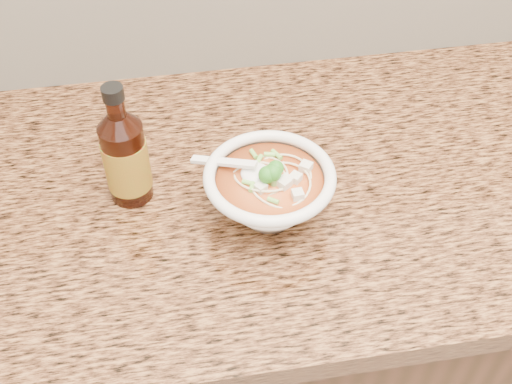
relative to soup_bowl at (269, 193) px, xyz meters
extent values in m
cube|color=#352010|center=(0.19, 0.08, -0.52)|extent=(4.00, 0.65, 0.86)
cube|color=#966337|center=(0.19, 0.08, -0.07)|extent=(4.00, 0.68, 0.04)
cylinder|color=white|center=(0.00, 0.00, -0.04)|extent=(0.08, 0.08, 0.01)
torus|color=white|center=(0.00, 0.00, 0.03)|extent=(0.19, 0.19, 0.02)
torus|color=beige|center=(-0.01, -0.01, 0.03)|extent=(0.08, 0.08, 0.00)
torus|color=beige|center=(0.01, 0.01, 0.03)|extent=(0.08, 0.08, 0.00)
torus|color=beige|center=(0.02, 0.01, 0.02)|extent=(0.08, 0.08, 0.00)
torus|color=beige|center=(0.00, 0.00, 0.02)|extent=(0.12, 0.12, 0.00)
torus|color=beige|center=(0.00, 0.00, 0.02)|extent=(0.10, 0.10, 0.00)
torus|color=beige|center=(0.01, -0.02, 0.02)|extent=(0.13, 0.13, 0.00)
torus|color=beige|center=(0.00, -0.01, 0.02)|extent=(0.08, 0.08, 0.00)
cube|color=silver|center=(-0.02, -0.04, 0.03)|extent=(0.02, 0.02, 0.01)
cube|color=silver|center=(0.02, -0.04, 0.03)|extent=(0.02, 0.02, 0.02)
cube|color=silver|center=(0.00, 0.02, 0.03)|extent=(0.02, 0.02, 0.02)
cube|color=silver|center=(-0.05, 0.00, 0.03)|extent=(0.02, 0.02, 0.02)
cube|color=silver|center=(0.03, 0.01, 0.03)|extent=(0.02, 0.02, 0.02)
cube|color=silver|center=(-0.01, -0.05, 0.03)|extent=(0.02, 0.02, 0.02)
ellipsoid|color=#196014|center=(0.01, -0.01, 0.05)|extent=(0.04, 0.04, 0.03)
cylinder|color=#7FCA4E|center=(0.01, 0.03, 0.03)|extent=(0.02, 0.02, 0.01)
cylinder|color=#7FCA4E|center=(0.04, 0.03, 0.03)|extent=(0.01, 0.02, 0.01)
cylinder|color=#7FCA4E|center=(-0.03, -0.03, 0.03)|extent=(0.02, 0.02, 0.01)
cylinder|color=#7FCA4E|center=(0.03, 0.01, 0.03)|extent=(0.01, 0.02, 0.01)
cylinder|color=#7FCA4E|center=(-0.05, 0.03, 0.03)|extent=(0.02, 0.02, 0.01)
cylinder|color=#7FCA4E|center=(-0.03, 0.05, 0.03)|extent=(0.02, 0.02, 0.01)
cylinder|color=#7FCA4E|center=(0.00, -0.05, 0.03)|extent=(0.02, 0.02, 0.01)
ellipsoid|color=white|center=(-0.02, 0.01, 0.03)|extent=(0.04, 0.04, 0.02)
cube|color=white|center=(-0.06, 0.04, 0.04)|extent=(0.10, 0.06, 0.03)
cylinder|color=#341007|center=(-0.20, 0.08, 0.02)|extent=(0.07, 0.07, 0.14)
cylinder|color=#341007|center=(-0.20, 0.08, 0.13)|extent=(0.03, 0.03, 0.03)
cylinder|color=black|center=(-0.20, 0.08, 0.15)|extent=(0.03, 0.03, 0.02)
cylinder|color=red|center=(-0.20, 0.08, 0.02)|extent=(0.07, 0.07, 0.08)
camera|label=1|loc=(-0.13, -0.64, 0.68)|focal=45.00mm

